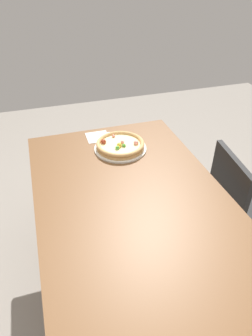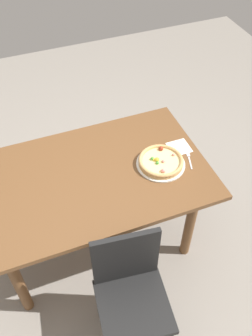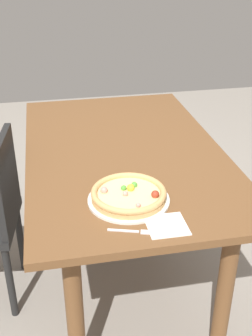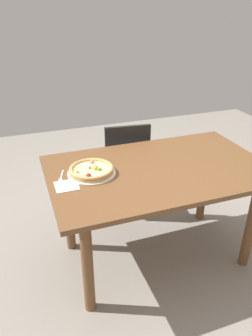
# 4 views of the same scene
# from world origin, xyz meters

# --- Properties ---
(ground_plane) EXTENTS (6.00, 6.00, 0.00)m
(ground_plane) POSITION_xyz_m (0.00, 0.00, 0.00)
(ground_plane) COLOR gray
(dining_table) EXTENTS (1.49, 0.92, 0.77)m
(dining_table) POSITION_xyz_m (0.00, 0.00, 0.66)
(dining_table) COLOR brown
(dining_table) RESTS_ON ground
(chair_near) EXTENTS (0.45, 0.45, 0.88)m
(chair_near) POSITION_xyz_m (0.01, -0.67, 0.48)
(chair_near) COLOR black
(chair_near) RESTS_ON ground
(plate) EXTENTS (0.31, 0.31, 0.01)m
(plate) POSITION_xyz_m (0.45, -0.07, 0.78)
(plate) COLOR silver
(plate) RESTS_ON dining_table
(pizza) EXTENTS (0.29, 0.29, 0.05)m
(pizza) POSITION_xyz_m (0.45, -0.07, 0.80)
(pizza) COLOR tan
(pizza) RESTS_ON plate
(fork) EXTENTS (0.06, 0.16, 0.00)m
(fork) POSITION_xyz_m (0.65, -0.08, 0.77)
(fork) COLOR silver
(fork) RESTS_ON dining_table
(napkin) EXTENTS (0.14, 0.14, 0.00)m
(napkin) POSITION_xyz_m (0.63, 0.03, 0.77)
(napkin) COLOR white
(napkin) RESTS_ON dining_table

